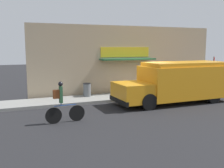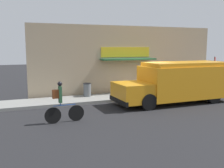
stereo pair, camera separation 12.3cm
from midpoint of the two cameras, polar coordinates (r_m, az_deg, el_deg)
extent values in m
plane|color=#232326|center=(15.83, 6.86, -3.42)|extent=(70.00, 70.00, 0.00)
cube|color=gray|center=(16.71, 5.15, -2.50)|extent=(28.00, 2.07, 0.16)
cube|color=tan|center=(17.67, 3.20, 5.22)|extent=(13.00, 0.18, 4.51)
cube|color=gold|center=(17.46, 2.73, 6.96)|extent=(3.48, 0.05, 0.65)
cube|color=#235633|center=(17.08, 3.33, 5.43)|extent=(3.65, 0.91, 0.10)
cube|color=orange|center=(15.51, 15.36, 0.55)|extent=(5.07, 2.27, 1.79)
cube|color=orange|center=(13.79, 4.19, -1.80)|extent=(1.67, 2.06, 0.98)
cube|color=orange|center=(15.41, 15.50, 4.24)|extent=(4.67, 2.08, 0.21)
cube|color=black|center=(13.53, 1.19, -3.66)|extent=(0.14, 2.19, 0.24)
cube|color=red|center=(15.84, 8.36, 1.24)|extent=(0.03, 0.44, 0.44)
cylinder|color=black|center=(14.89, 4.07, -2.48)|extent=(0.84, 0.27, 0.84)
cylinder|color=black|center=(13.24, 7.77, -3.89)|extent=(0.84, 0.27, 0.84)
cylinder|color=black|center=(17.13, 16.63, -1.40)|extent=(0.84, 0.27, 0.84)
cylinder|color=black|center=(15.72, 21.00, -2.44)|extent=(0.84, 0.27, 0.84)
cylinder|color=black|center=(11.37, -7.96, -6.30)|extent=(0.69, 0.08, 0.69)
cylinder|color=black|center=(11.13, -12.90, -6.75)|extent=(0.69, 0.08, 0.69)
cylinder|color=#234793|center=(11.14, -10.45, -4.57)|extent=(0.95, 0.09, 0.04)
cylinder|color=#234793|center=(11.09, -11.33, -4.34)|extent=(0.04, 0.04, 0.12)
cube|color=#2D5B38|center=(11.01, -11.39, -2.28)|extent=(0.13, 0.21, 0.69)
sphere|color=black|center=(10.94, -11.46, 0.03)|extent=(0.20, 0.20, 0.20)
cube|color=brown|center=(10.96, -12.36, -2.20)|extent=(0.27, 0.15, 0.36)
cylinder|color=slate|center=(19.55, 20.98, 2.22)|extent=(0.07, 0.07, 2.31)
cube|color=red|center=(19.46, 21.20, 4.56)|extent=(0.45, 0.45, 0.60)
cylinder|color=slate|center=(15.94, -5.67, -1.32)|extent=(0.46, 0.46, 0.77)
cylinder|color=black|center=(15.88, -5.69, 0.11)|extent=(0.47, 0.47, 0.04)
camera|label=1|loc=(0.06, -90.24, -0.04)|focal=42.00mm
camera|label=2|loc=(0.06, 89.76, 0.04)|focal=42.00mm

